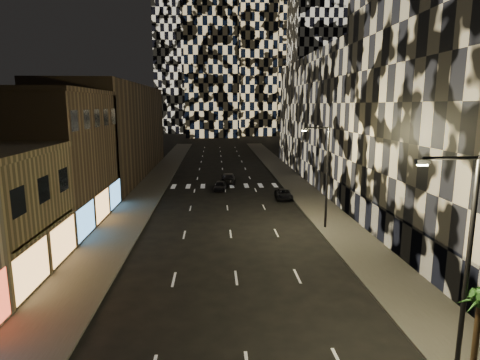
{
  "coord_description": "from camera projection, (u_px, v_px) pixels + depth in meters",
  "views": [
    {
      "loc": [
        -1.27,
        -4.25,
        10.99
      ],
      "look_at": [
        0.4,
        22.32,
        6.0
      ],
      "focal_mm": 30.0,
      "sensor_mm": 36.0,
      "label": 1
    }
  ],
  "objects": [
    {
      "name": "sidewalk_left",
      "position": [
        151.0,
        186.0,
        54.69
      ],
      "size": [
        4.0,
        120.0,
        0.15
      ],
      "primitive_type": "cube",
      "color": "#47443F",
      "rests_on": "ground"
    },
    {
      "name": "sidewalk_right",
      "position": [
        296.0,
        184.0,
        55.93
      ],
      "size": [
        4.0,
        120.0,
        0.15
      ],
      "primitive_type": "cube",
      "color": "#47443F",
      "rests_on": "ground"
    },
    {
      "name": "curb_left",
      "position": [
        167.0,
        186.0,
        54.82
      ],
      "size": [
        0.2,
        120.0,
        0.15
      ],
      "primitive_type": "cube",
      "color": "#4C4C47",
      "rests_on": "ground"
    },
    {
      "name": "curb_right",
      "position": [
        281.0,
        185.0,
        55.8
      ],
      "size": [
        0.2,
        120.0,
        0.15
      ],
      "primitive_type": "cube",
      "color": "#4C4C47",
      "rests_on": "ground"
    },
    {
      "name": "retail_brown",
      "position": [
        45.0,
        160.0,
        36.99
      ],
      "size": [
        10.0,
        15.0,
        12.0
      ],
      "primitive_type": "cube",
      "color": "brown",
      "rests_on": "ground"
    },
    {
      "name": "retail_filler_left",
      "position": [
        114.0,
        131.0,
        62.8
      ],
      "size": [
        10.0,
        40.0,
        14.0
      ],
      "primitive_type": "cube",
      "color": "brown",
      "rests_on": "ground"
    },
    {
      "name": "midrise_base",
      "position": [
        393.0,
        230.0,
        30.79
      ],
      "size": [
        0.6,
        25.0,
        3.0
      ],
      "primitive_type": "cube",
      "color": "#383838",
      "rests_on": "ground"
    },
    {
      "name": "midrise_filler_right",
      "position": [
        353.0,
        118.0,
        61.77
      ],
      "size": [
        16.0,
        40.0,
        18.0
      ],
      "primitive_type": "cube",
      "color": "#232326",
      "rests_on": "ground"
    },
    {
      "name": "streetlight_near",
      "position": [
        463.0,
        252.0,
        15.62
      ],
      "size": [
        2.55,
        0.25,
        9.0
      ],
      "color": "black",
      "rests_on": "sidewalk_right"
    },
    {
      "name": "streetlight_far",
      "position": [
        325.0,
        170.0,
        35.23
      ],
      "size": [
        2.55,
        0.25,
        9.0
      ],
      "color": "black",
      "rests_on": "sidewalk_right"
    },
    {
      "name": "car_dark_midlane",
      "position": [
        220.0,
        186.0,
        52.21
      ],
      "size": [
        1.87,
        3.85,
        1.27
      ],
      "primitive_type": "imported",
      "rotation": [
        0.0,
        0.0,
        -0.1
      ],
      "color": "black",
      "rests_on": "ground"
    },
    {
      "name": "car_dark_oncoming",
      "position": [
        228.0,
        178.0,
        56.82
      ],
      "size": [
        2.55,
        5.33,
        1.5
      ],
      "primitive_type": "imported",
      "rotation": [
        0.0,
        0.0,
        3.05
      ],
      "color": "black",
      "rests_on": "ground"
    },
    {
      "name": "car_dark_rightlane",
      "position": [
        284.0,
        194.0,
        47.5
      ],
      "size": [
        2.04,
        4.13,
        1.13
      ],
      "primitive_type": "imported",
      "rotation": [
        0.0,
        0.0,
        -0.04
      ],
      "color": "black",
      "rests_on": "ground"
    },
    {
      "name": "palm_tree",
      "position": [
        480.0,
        306.0,
        15.65
      ],
      "size": [
        1.88,
        1.93,
        3.78
      ],
      "color": "#47331E",
      "rests_on": "sidewalk_right"
    }
  ]
}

